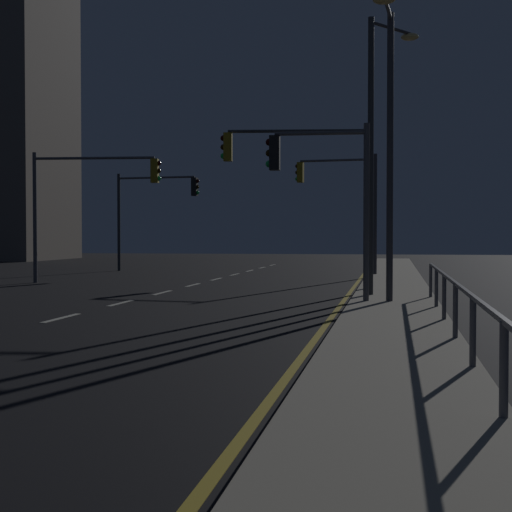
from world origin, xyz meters
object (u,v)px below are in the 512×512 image
(traffic_light_mid_right, at_px, (340,190))
(street_lamp_mid_block, at_px, (378,131))
(traffic_light_mid_left, at_px, (321,178))
(traffic_light_far_left, at_px, (304,171))
(traffic_light_far_center, at_px, (154,201))
(traffic_light_overhead_east, at_px, (91,189))
(street_lamp_corner, at_px, (389,126))

(traffic_light_mid_right, height_order, street_lamp_mid_block, street_lamp_mid_block)
(traffic_light_mid_left, distance_m, traffic_light_far_left, 4.89)
(traffic_light_far_left, bearing_deg, traffic_light_far_center, 125.10)
(traffic_light_mid_left, bearing_deg, traffic_light_overhead_east, 140.56)
(traffic_light_mid_right, distance_m, street_lamp_corner, 15.43)
(traffic_light_far_center, bearing_deg, street_lamp_mid_block, -52.68)
(traffic_light_mid_left, bearing_deg, traffic_light_mid_right, 91.81)
(traffic_light_overhead_east, bearing_deg, street_lamp_mid_block, -26.40)
(traffic_light_far_center, bearing_deg, street_lamp_corner, -56.39)
(traffic_light_far_left, distance_m, street_lamp_mid_block, 3.47)
(traffic_light_mid_left, distance_m, street_lamp_corner, 2.27)
(traffic_light_mid_left, height_order, street_lamp_mid_block, street_lamp_mid_block)
(traffic_light_far_left, xyz_separation_m, street_lamp_mid_block, (2.49, -2.21, 0.98))
(traffic_light_mid_right, xyz_separation_m, traffic_light_far_left, (-0.55, -10.18, 0.08))
(traffic_light_mid_right, distance_m, street_lamp_mid_block, 12.58)
(traffic_light_mid_left, distance_m, traffic_light_overhead_east, 12.96)
(street_lamp_mid_block, bearing_deg, traffic_light_mid_right, 98.92)
(traffic_light_far_center, distance_m, traffic_light_mid_left, 21.13)
(traffic_light_mid_left, bearing_deg, traffic_light_far_center, 119.96)
(traffic_light_mid_left, xyz_separation_m, street_lamp_mid_block, (1.47, 2.53, 1.58))
(traffic_light_mid_right, distance_m, traffic_light_far_left, 10.19)
(street_lamp_corner, bearing_deg, street_lamp_mid_block, 97.06)
(traffic_light_mid_right, bearing_deg, traffic_light_mid_left, -88.19)
(traffic_light_mid_left, height_order, street_lamp_corner, street_lamp_corner)
(traffic_light_far_center, xyz_separation_m, street_lamp_mid_block, (12.03, -15.78, 1.36))
(traffic_light_mid_right, distance_m, traffic_light_overhead_east, 11.65)
(traffic_light_mid_right, bearing_deg, street_lamp_corner, -81.43)
(traffic_light_mid_right, bearing_deg, traffic_light_overhead_east, -144.96)
(traffic_light_mid_left, xyz_separation_m, traffic_light_overhead_east, (-10.01, 8.23, 0.28))
(street_lamp_corner, relative_size, street_lamp_mid_block, 0.94)
(street_lamp_mid_block, bearing_deg, traffic_light_overhead_east, 153.60)
(street_lamp_mid_block, bearing_deg, street_lamp_corner, -82.94)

